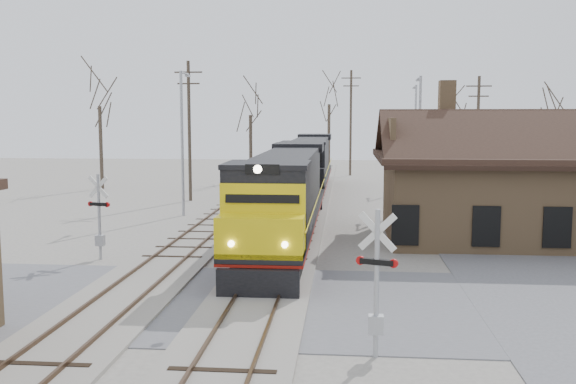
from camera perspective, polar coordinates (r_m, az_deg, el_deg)
name	(u,v)px	position (r m, az deg, el deg)	size (l,w,h in m)	color
ground	(257,302)	(21.37, -2.77, -9.77)	(140.00, 140.00, 0.00)	#9E998E
road	(257,302)	(21.36, -2.77, -9.73)	(60.00, 9.00, 0.03)	#5A5A5E
track_main	(294,224)	(35.91, 0.52, -2.89)	(3.40, 90.00, 0.24)	#9E998E
track_siding	(215,223)	(36.54, -6.54, -2.77)	(3.40, 90.00, 0.24)	#9E998E
depot	(531,191)	(33.76, 20.82, 0.06)	(15.20, 9.31, 7.90)	#99764F
locomotive_lead	(285,196)	(30.27, -0.30, -0.35)	(2.99, 20.05, 4.45)	black
locomotive_trailing	(309,164)	(50.45, 1.89, 2.48)	(2.99, 20.05, 4.21)	black
crossbuck_near	(376,288)	(16.37, 7.87, -8.45)	(1.05, 0.41, 3.79)	#A5A8AD
crossbuck_far	(99,219)	(28.33, -16.42, -2.32)	(1.04, 0.33, 3.66)	#A5A8AD
streetlight_a	(183,135)	(39.74, -9.35, 5.01)	(0.25, 2.04, 8.80)	#A5A8AD
streetlight_b	(419,134)	(43.52, 11.58, 5.04)	(0.25, 2.04, 8.72)	#A5A8AD
streetlight_c	(415,131)	(55.35, 11.22, 5.37)	(0.25, 2.04, 8.70)	#A5A8AD
utility_pole_a	(189,128)	(46.67, -8.77, 5.61)	(2.00, 0.24, 9.99)	#382D23
utility_pole_b	(351,121)	(66.65, 5.60, 6.31)	(2.00, 0.24, 10.78)	#382D23
utility_pole_c	(477,132)	(54.03, 16.49, 5.17)	(2.00, 0.24, 9.29)	#382D23
tree_a	(99,92)	(56.08, -16.44, 8.49)	(4.62, 4.62, 11.32)	#382D23
tree_b	(250,104)	(61.04, -3.36, 7.80)	(4.14, 4.14, 10.15)	#382D23
tree_c	(329,93)	(70.74, 3.68, 8.78)	(4.94, 4.94, 12.11)	#382D23
tree_d	(454,110)	(63.05, 14.57, 7.11)	(3.86, 3.86, 9.46)	#382D23
tree_e	(555,113)	(58.38, 22.61, 6.49)	(3.65, 3.65, 8.94)	#382D23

